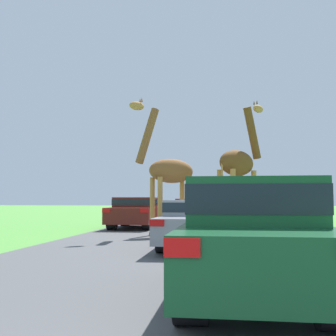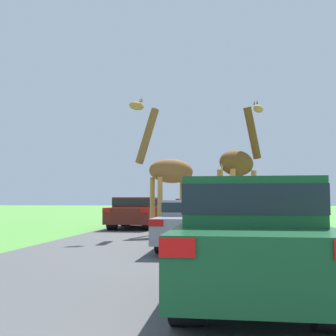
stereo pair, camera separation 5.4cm
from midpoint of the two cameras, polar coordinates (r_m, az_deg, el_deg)
road at (r=30.82m, az=5.29°, el=-6.60°), size 7.99×120.00×0.00m
giraffe_near_road at (r=15.17m, az=-0.08°, el=-0.61°), size 2.32×1.98×4.85m
giraffe_companion at (r=15.40m, az=9.51°, el=0.13°), size 1.96×2.28×5.07m
car_lead_maroon at (r=5.66m, az=11.14°, el=-8.99°), size 1.77×4.00×1.55m
car_queue_right at (r=24.77m, az=2.99°, el=-5.60°), size 1.77×4.07×1.30m
car_queue_left at (r=18.98m, az=-4.49°, el=-5.91°), size 1.90×4.00×1.37m
car_far_ahead at (r=29.15m, az=8.61°, el=-5.23°), size 1.95×4.65×1.40m
car_verge_right at (r=11.58m, az=3.92°, el=-7.22°), size 1.80×4.80×1.27m
car_rear_follower at (r=20.47m, az=12.45°, el=-5.73°), size 1.98×4.82×1.34m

